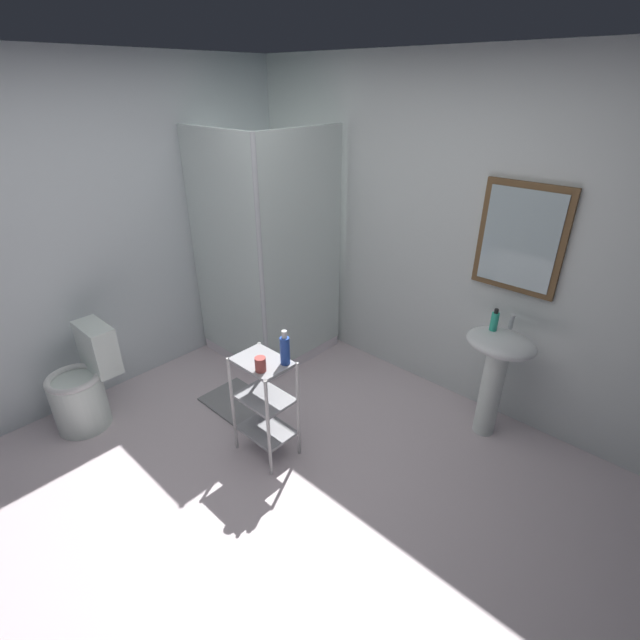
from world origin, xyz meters
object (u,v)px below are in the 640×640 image
hand_soap_bottle (494,321)px  shower_stall (269,309)px  shampoo_bottle_blue (285,350)px  bath_mat (240,404)px  rinse_cup (260,364)px  toilet (84,387)px  pedestal_sink (496,364)px  storage_cart (265,400)px

hand_soap_bottle → shower_stall: bearing=-169.5°
hand_soap_bottle → shampoo_bottle_blue: 1.41m
bath_mat → shower_stall: bearing=120.4°
hand_soap_bottle → bath_mat: 2.01m
shower_stall → rinse_cup: shower_stall is taller
toilet → bath_mat: bearing=53.1°
shampoo_bottle_blue → bath_mat: size_ratio=0.38×
pedestal_sink → bath_mat: size_ratio=1.35×
storage_cart → shampoo_bottle_blue: 0.43m
storage_cart → rinse_cup: 0.37m
storage_cart → bath_mat: size_ratio=1.23×
hand_soap_bottle → bath_mat: (-1.48, -1.05, -0.87)m
storage_cart → hand_soap_bottle: bearing=53.0°
shower_stall → pedestal_sink: bearing=9.6°
toilet → storage_cart: toilet is taller
storage_cart → bath_mat: bearing=161.0°
shower_stall → bath_mat: size_ratio=3.33×
shampoo_bottle_blue → toilet: bearing=-150.0°
pedestal_sink → hand_soap_bottle: 0.31m
shower_stall → storage_cart: (0.95, -0.89, -0.03)m
hand_soap_bottle → shampoo_bottle_blue: (-0.80, -1.16, -0.04)m
storage_cart → rinse_cup: rinse_cup is taller
rinse_cup → shower_stall: bearing=137.1°
hand_soap_bottle → rinse_cup: bearing=-122.9°
toilet → storage_cart: bearing=29.9°
shower_stall → hand_soap_bottle: bearing=10.5°
toilet → storage_cart: (1.21, 0.69, 0.12)m
storage_cart → shower_stall: bearing=137.1°
hand_soap_bottle → shampoo_bottle_blue: bearing=-124.6°
pedestal_sink → hand_soap_bottle: (-0.08, 0.02, 0.30)m
storage_cart → bath_mat: (-0.55, 0.19, -0.43)m
pedestal_sink → shampoo_bottle_blue: size_ratio=3.51×
bath_mat → hand_soap_bottle: bearing=35.3°
storage_cart → shampoo_bottle_blue: bearing=30.5°
toilet → shampoo_bottle_blue: bearing=30.0°
shampoo_bottle_blue → rinse_cup: size_ratio=2.50×
storage_cart → shampoo_bottle_blue: (0.13, 0.08, 0.40)m
pedestal_sink → toilet: pedestal_sink is taller
shower_stall → toilet: size_ratio=2.63×
storage_cart → rinse_cup: size_ratio=8.03×
rinse_cup → bath_mat: (-0.63, 0.27, -0.78)m
storage_cart → bath_mat: storage_cart is taller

